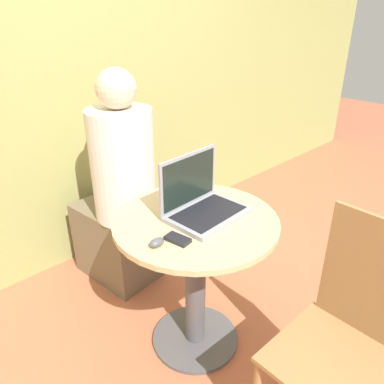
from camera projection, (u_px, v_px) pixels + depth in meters
ground_plane at (195, 339)px, 1.90m from camera, size 12.00×12.00×0.00m
back_wall at (56, 51)px, 2.03m from camera, size 7.00×0.05×2.60m
round_table at (196, 260)px, 1.68m from camera, size 0.71×0.71×0.71m
laptop at (201, 202)px, 1.60m from camera, size 0.35×0.25×0.26m
cell_phone at (178, 239)px, 1.43m from camera, size 0.07×0.11×0.02m
computer_mouse at (157, 242)px, 1.40m from camera, size 0.06×0.04×0.03m
chair_empty at (347, 342)px, 1.30m from camera, size 0.41×0.41×0.91m
person_seated at (120, 201)px, 2.12m from camera, size 0.37×0.54×1.26m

